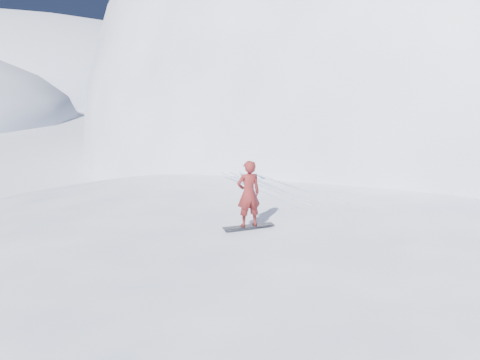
% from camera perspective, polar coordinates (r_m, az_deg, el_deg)
% --- Properties ---
extents(ground, '(400.00, 400.00, 0.00)m').
position_cam_1_polar(ground, '(15.53, 10.14, -13.75)').
color(ground, white).
rests_on(ground, ground).
extents(near_ridge, '(36.00, 28.00, 4.80)m').
position_cam_1_polar(near_ridge, '(18.42, 9.29, -9.45)').
color(near_ridge, white).
rests_on(near_ridge, ground).
extents(summit_peak, '(60.00, 56.00, 56.00)m').
position_cam_1_polar(summit_peak, '(48.14, 22.03, 3.27)').
color(summit_peak, white).
rests_on(summit_peak, ground).
extents(peak_shoulder, '(28.00, 24.00, 18.00)m').
position_cam_1_polar(peak_shoulder, '(36.96, 12.10, 1.43)').
color(peak_shoulder, white).
rests_on(peak_shoulder, ground).
extents(wind_bumps, '(16.00, 14.40, 1.00)m').
position_cam_1_polar(wind_bumps, '(17.14, 5.53, -11.04)').
color(wind_bumps, white).
rests_on(wind_bumps, ground).
extents(snowboard, '(1.46, 0.43, 0.02)m').
position_cam_1_polar(snowboard, '(14.69, 0.91, -4.96)').
color(snowboard, black).
rests_on(snowboard, near_ridge).
extents(snowboarder, '(0.71, 0.51, 1.82)m').
position_cam_1_polar(snowboarder, '(14.45, 0.92, -1.46)').
color(snowboarder, maroon).
rests_on(snowboarder, snowboard).
extents(board_tracks, '(2.96, 5.88, 0.04)m').
position_cam_1_polar(board_tracks, '(19.43, 3.47, -0.68)').
color(board_tracks, silver).
rests_on(board_tracks, ground).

